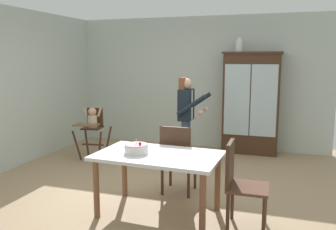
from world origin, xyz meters
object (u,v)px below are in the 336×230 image
object	(u,v)px
high_chair_with_toddler	(92,123)
dining_table	(158,162)
dining_chair_right_end	(239,179)
ceramic_vase	(239,45)
birthday_cake	(136,149)
adult_person	(186,111)
dining_chair_far_side	(177,155)
china_cabinet	(251,103)

from	to	relation	value
high_chair_with_toddler	dining_table	size ratio (longest dim) A/B	0.64
dining_table	dining_chair_right_end	size ratio (longest dim) A/B	1.55
ceramic_vase	birthday_cake	xyz separation A→B (m)	(-0.77, -3.24, -1.30)
adult_person	ceramic_vase	bearing A→B (deg)	-27.60
high_chair_with_toddler	dining_table	distance (m)	2.75
dining_chair_right_end	birthday_cake	bearing A→B (deg)	89.19
dining_chair_far_side	china_cabinet	bearing A→B (deg)	-106.32
high_chair_with_toddler	dining_chair_right_end	bearing A→B (deg)	-41.82
dining_table	adult_person	bearing A→B (deg)	95.33
dining_chair_far_side	dining_chair_right_end	bearing A→B (deg)	142.18
china_cabinet	ceramic_vase	xyz separation A→B (m)	(-0.26, 0.00, 1.10)
high_chair_with_toddler	dining_table	world-z (taller)	high_chair_with_toddler
dining_chair_right_end	dining_chair_far_side	bearing A→B (deg)	51.64
china_cabinet	dining_table	xyz separation A→B (m)	(-0.77, -3.20, -0.35)
high_chair_with_toddler	adult_person	world-z (taller)	adult_person
china_cabinet	ceramic_vase	world-z (taller)	ceramic_vase
dining_table	dining_chair_far_side	distance (m)	0.66
dining_table	dining_chair_far_side	world-z (taller)	dining_chair_far_side
high_chair_with_toddler	dining_chair_right_end	size ratio (longest dim) A/B	0.99
birthday_cake	adult_person	bearing A→B (deg)	87.54
adult_person	dining_table	distance (m)	1.94
high_chair_with_toddler	adult_person	distance (m)	1.83
high_chair_with_toddler	birthday_cake	distance (m)	2.60
birthday_cake	dining_table	bearing A→B (deg)	9.39
ceramic_vase	dining_table	size ratio (longest dim) A/B	0.18
high_chair_with_toddler	dining_table	xyz separation A→B (m)	(1.98, -1.90, -0.01)
ceramic_vase	adult_person	size ratio (longest dim) A/B	0.18
birthday_cake	dining_chair_right_end	distance (m)	1.23
high_chair_with_toddler	birthday_cake	xyz separation A→B (m)	(1.72, -1.94, 0.14)
ceramic_vase	dining_table	xyz separation A→B (m)	(-0.51, -3.20, -1.45)
ceramic_vase	dining_table	bearing A→B (deg)	-99.01
dining_chair_far_side	birthday_cake	bearing A→B (deg)	67.14
adult_person	dining_chair_far_side	xyz separation A→B (m)	(0.21, -1.24, -0.41)
birthday_cake	high_chair_with_toddler	bearing A→B (deg)	131.59
high_chair_with_toddler	dining_chair_far_side	size ratio (longest dim) A/B	0.99
china_cabinet	dining_table	size ratio (longest dim) A/B	1.33
ceramic_vase	dining_chair_right_end	size ratio (longest dim) A/B	0.28
ceramic_vase	birthday_cake	distance (m)	3.58
ceramic_vase	dining_chair_right_end	bearing A→B (deg)	-82.35
china_cabinet	dining_chair_far_side	distance (m)	2.68
birthday_cake	dining_chair_right_end	size ratio (longest dim) A/B	0.29
dining_table	dining_chair_far_side	bearing A→B (deg)	87.12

